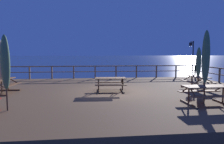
{
  "coord_description": "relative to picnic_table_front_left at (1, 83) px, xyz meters",
  "views": [
    {
      "loc": [
        -1.3,
        -11.1,
        2.72
      ],
      "look_at": [
        0.0,
        0.93,
        1.62
      ],
      "focal_mm": 32.11,
      "sensor_mm": 36.0,
      "label": 1
    }
  ],
  "objects": [
    {
      "name": "patio_umbrella_short_back",
      "position": [
        0.05,
        -0.04,
        1.26
      ],
      "size": [
        0.32,
        0.32,
        2.86
      ],
      "color": "#4C3828",
      "rests_on": "wooden_deck"
    },
    {
      "name": "ground_plane",
      "position": [
        6.09,
        -0.09,
        -1.18
      ],
      "size": [
        600.0,
        600.0,
        0.0
      ],
      "primitive_type": "plane",
      "color": "navy"
    },
    {
      "name": "picnic_table_front_left",
      "position": [
        0.0,
        0.0,
        0.0
      ],
      "size": [
        1.57,
        1.97,
        0.78
      ],
      "color": "brown",
      "rests_on": "wooden_deck"
    },
    {
      "name": "patio_umbrella_tall_mid_right",
      "position": [
        1.71,
        -3.54,
        1.22
      ],
      "size": [
        0.32,
        0.32,
        2.8
      ],
      "color": "#4C3828",
      "rests_on": "wooden_deck"
    },
    {
      "name": "picnic_table_front_right",
      "position": [
        5.9,
        -0.14,
        -0.0
      ],
      "size": [
        1.77,
        1.48,
        0.78
      ],
      "color": "brown",
      "rests_on": "wooden_deck"
    },
    {
      "name": "patio_umbrella_tall_front",
      "position": [
        11.28,
        0.25,
        1.03
      ],
      "size": [
        0.32,
        0.32,
        2.5
      ],
      "color": "#4C3828",
      "rests_on": "wooden_deck"
    },
    {
      "name": "patio_umbrella_short_mid",
      "position": [
        9.56,
        -3.33,
        1.4
      ],
      "size": [
        0.32,
        0.32,
        3.08
      ],
      "color": "#4C3828",
      "rests_on": "wooden_deck"
    },
    {
      "name": "picnic_table_back_left",
      "position": [
        11.22,
        0.17,
        -0.0
      ],
      "size": [
        1.43,
        1.72,
        0.78
      ],
      "color": "brown",
      "rests_on": "wooden_deck"
    },
    {
      "name": "railing_waterside_far",
      "position": [
        6.09,
        5.98,
        0.19
      ],
      "size": [
        16.39,
        0.1,
        1.09
      ],
      "color": "brown",
      "rests_on": "wooden_deck"
    },
    {
      "name": "picnic_table_mid_right",
      "position": [
        9.6,
        -3.4,
        0.0
      ],
      "size": [
        1.89,
        1.4,
        0.78
      ],
      "color": "brown",
      "rests_on": "wooden_deck"
    },
    {
      "name": "wooden_deck",
      "position": [
        6.09,
        -0.09,
        -0.87
      ],
      "size": [
        16.59,
        12.45,
        0.62
      ],
      "primitive_type": "cube",
      "color": "brown",
      "rests_on": "ground"
    },
    {
      "name": "lamp_post_hooked",
      "position": [
        13.54,
        5.31,
        1.56
      ],
      "size": [
        0.57,
        0.5,
        3.2
      ],
      "color": "black",
      "rests_on": "wooden_deck"
    }
  ]
}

